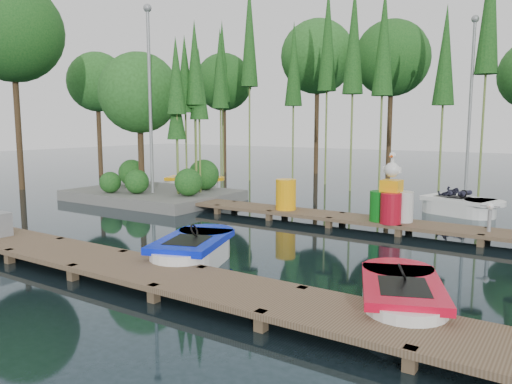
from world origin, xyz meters
The scene contains 15 objects.
ground_plane centered at (0.00, 0.00, 0.00)m, with size 90.00×90.00×0.00m, color #1C2C34.
near_dock centered at (0.00, -4.50, 0.23)m, with size 18.00×1.50×0.50m.
far_dock centered at (1.00, 2.50, 0.23)m, with size 15.00×1.20×0.50m.
island centered at (-6.30, 3.29, 3.18)m, with size 6.20×4.20×6.75m.
tree_screen centered at (-2.04, 10.60, 6.12)m, with size 34.42×18.53×10.31m.
lamp_island centered at (-5.50, 2.50, 4.26)m, with size 0.30×0.30×7.25m.
lamp_rear centered at (4.00, 11.00, 4.26)m, with size 0.30×0.30×7.25m.
boat_blue centered at (1.20, -3.00, 0.27)m, with size 2.06×3.01×0.93m.
boat_red centered at (5.81, -3.43, 0.26)m, with size 2.09×2.88×0.88m.
boat_yellow_far centered at (-6.82, 6.32, 0.29)m, with size 3.04×2.25×1.39m.
boat_white_far centered at (4.71, 6.29, 0.29)m, with size 2.95×1.95×1.28m.
utility_cabinet centered at (-3.58, -4.50, 0.58)m, with size 0.46×0.39×0.56m, color gray.
yellow_barrel centered at (0.30, 2.50, 0.78)m, with size 0.64×0.64×0.96m, color #FFA90D.
drum_cluster centered at (3.71, 2.35, 0.86)m, with size 1.11×1.02×1.92m.
seagull_post centered at (6.17, 2.50, 0.79)m, with size 0.46×0.25×0.73m.
Camera 1 is at (8.03, -10.91, 2.98)m, focal length 35.00 mm.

